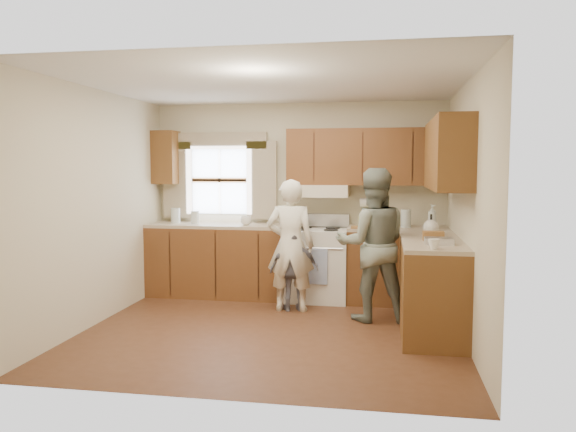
% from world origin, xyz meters
% --- Properties ---
extents(room, '(3.80, 3.80, 3.80)m').
position_xyz_m(room, '(0.00, 0.00, 1.25)').
color(room, '#4B2917').
rests_on(room, ground).
extents(kitchen_fixtures, '(3.80, 2.25, 2.15)m').
position_xyz_m(kitchen_fixtures, '(0.61, 1.08, 0.84)').
color(kitchen_fixtures, '#48280F').
rests_on(kitchen_fixtures, ground).
extents(stove, '(0.76, 0.67, 1.07)m').
position_xyz_m(stove, '(0.30, 1.44, 0.47)').
color(stove, silver).
rests_on(stove, ground).
extents(woman_left, '(0.58, 0.39, 1.54)m').
position_xyz_m(woman_left, '(0.05, 0.85, 0.77)').
color(woman_left, white).
rests_on(woman_left, ground).
extents(woman_right, '(0.90, 0.75, 1.66)m').
position_xyz_m(woman_right, '(1.00, 0.61, 0.83)').
color(woman_right, '#20372D').
rests_on(woman_right, ground).
extents(child, '(0.61, 0.38, 0.97)m').
position_xyz_m(child, '(0.10, 0.85, 0.48)').
color(child, slate).
rests_on(child, ground).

